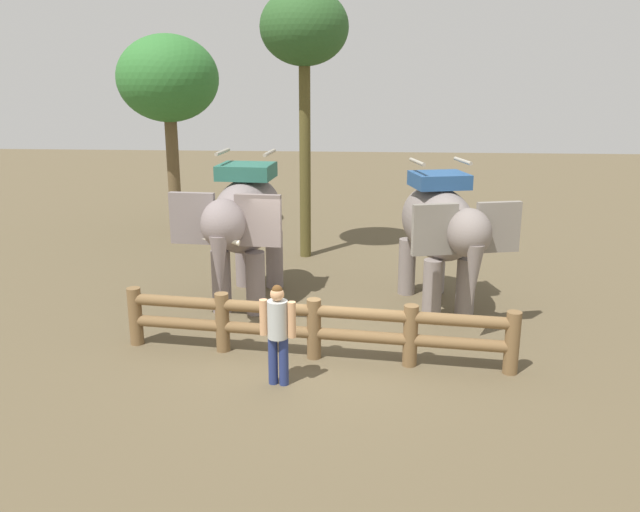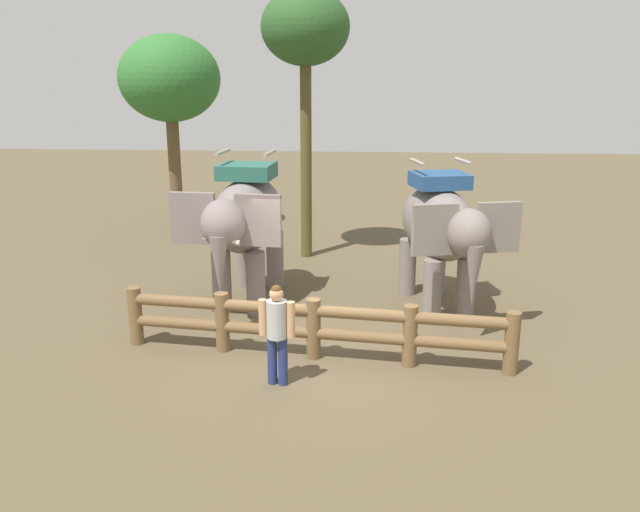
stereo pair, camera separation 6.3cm
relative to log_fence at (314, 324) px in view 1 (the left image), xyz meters
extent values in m
plane|color=brown|center=(0.00, 0.22, -0.60)|extent=(60.00, 60.00, 0.00)
cylinder|color=brown|center=(-3.21, 0.37, -0.08)|extent=(0.24, 0.24, 1.05)
cylinder|color=brown|center=(-1.61, 0.19, -0.08)|extent=(0.24, 0.24, 1.05)
cylinder|color=brown|center=(0.00, 0.00, -0.08)|extent=(0.24, 0.24, 1.05)
cylinder|color=brown|center=(1.61, -0.19, -0.08)|extent=(0.24, 0.24, 1.05)
cylinder|color=brown|center=(3.21, -0.37, -0.08)|extent=(0.24, 0.24, 1.05)
cylinder|color=brown|center=(0.00, 0.00, -0.15)|extent=(6.45, 0.94, 0.20)
cylinder|color=brown|center=(0.00, 0.00, 0.25)|extent=(6.45, 0.94, 0.20)
cylinder|color=gray|center=(-1.34, 2.06, 0.04)|extent=(0.39, 0.39, 1.28)
cylinder|color=gray|center=(-2.04, 2.11, 0.04)|extent=(0.39, 0.39, 1.28)
cylinder|color=gray|center=(-1.19, 3.79, 0.04)|extent=(0.39, 0.39, 1.28)
cylinder|color=gray|center=(-1.90, 3.84, 0.04)|extent=(0.39, 0.39, 1.28)
ellipsoid|color=gray|center=(-1.62, 2.95, 1.24)|extent=(1.51, 2.98, 1.50)
ellipsoid|color=gray|center=(-1.76, 1.25, 1.43)|extent=(0.89, 1.03, 0.92)
cube|color=gray|center=(-1.12, 1.32, 1.48)|extent=(0.86, 0.20, 0.96)
cube|color=gray|center=(-2.37, 1.42, 1.48)|extent=(0.86, 0.20, 0.96)
cone|color=gray|center=(-1.78, 0.91, 0.70)|extent=(0.34, 0.34, 1.18)
cone|color=beige|center=(-1.61, 0.99, 1.16)|extent=(0.39, 0.14, 0.16)
cone|color=beige|center=(-1.94, 1.02, 1.16)|extent=(0.39, 0.14, 0.16)
cube|color=#2A6555|center=(-1.62, 2.95, 2.14)|extent=(1.17, 1.05, 0.30)
cylinder|color=#A59E8C|center=(-1.13, 2.91, 2.53)|extent=(0.14, 0.87, 0.07)
cylinder|color=#A59E8C|center=(-2.11, 2.99, 2.53)|extent=(0.14, 0.87, 0.07)
cylinder|color=gray|center=(2.81, 2.07, 0.01)|extent=(0.37, 0.37, 1.23)
cylinder|color=gray|center=(2.15, 1.91, 0.01)|extent=(0.37, 0.37, 1.23)
cylinder|color=gray|center=(2.41, 3.68, 0.01)|extent=(0.37, 0.37, 1.23)
cylinder|color=gray|center=(1.75, 3.52, 0.01)|extent=(0.37, 0.37, 1.23)
ellipsoid|color=gray|center=(2.28, 2.80, 1.17)|extent=(1.86, 2.98, 1.44)
ellipsoid|color=gray|center=(2.67, 1.20, 1.35)|extent=(0.98, 1.08, 0.88)
cube|color=gray|center=(3.22, 1.46, 1.40)|extent=(0.83, 0.32, 0.92)
cube|color=gray|center=(2.06, 1.17, 1.40)|extent=(0.83, 0.32, 0.92)
cone|color=gray|center=(2.75, 0.89, 0.64)|extent=(0.33, 0.33, 1.13)
cube|color=#274F83|center=(2.28, 2.80, 2.03)|extent=(1.24, 1.15, 0.29)
cylinder|color=#A59E8C|center=(2.74, 2.91, 2.40)|extent=(0.27, 0.82, 0.07)
cylinder|color=#A59E8C|center=(1.82, 2.68, 2.40)|extent=(0.27, 0.82, 0.07)
cylinder|color=navy|center=(-0.39, -1.03, -0.22)|extent=(0.15, 0.15, 0.78)
cylinder|color=navy|center=(-0.56, -1.01, -0.22)|extent=(0.15, 0.15, 0.78)
cylinder|color=#B1B7B5|center=(-0.47, -1.02, 0.47)|extent=(0.36, 0.36, 0.60)
cylinder|color=tan|center=(-0.25, -1.06, 0.49)|extent=(0.13, 0.13, 0.57)
cylinder|color=tan|center=(-0.69, -0.98, 0.49)|extent=(0.13, 0.13, 0.57)
sphere|color=tan|center=(-0.47, -1.02, 0.88)|extent=(0.21, 0.21, 0.21)
sphere|color=#593819|center=(-0.47, -1.02, 0.93)|extent=(0.17, 0.17, 0.17)
cylinder|color=brown|center=(-0.74, 6.42, 1.97)|extent=(0.29, 0.29, 5.16)
ellipsoid|color=#2B5626|center=(-0.74, 6.42, 5.15)|extent=(2.17, 2.17, 1.84)
cylinder|color=brown|center=(-4.93, 8.94, 1.26)|extent=(0.37, 0.37, 3.72)
ellipsoid|color=#306F2F|center=(-4.93, 8.94, 3.92)|extent=(2.92, 2.92, 2.48)
camera|label=1|loc=(0.84, -10.32, 4.09)|focal=36.97mm
camera|label=2|loc=(0.90, -10.32, 4.09)|focal=36.97mm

